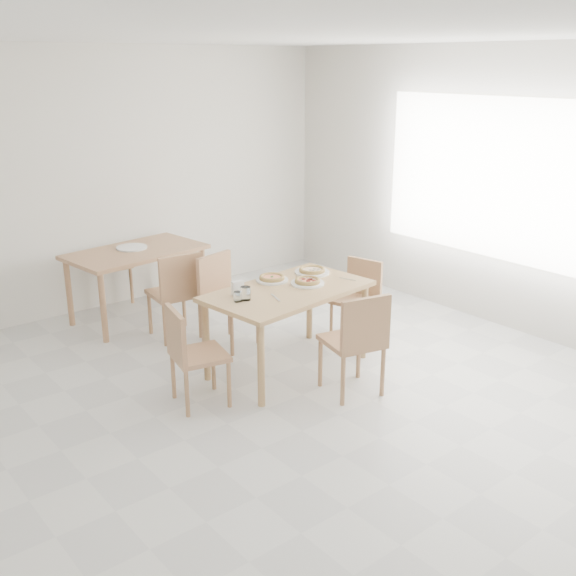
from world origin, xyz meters
TOP-DOWN VIEW (x-y plane):
  - room at (2.98, 0.30)m, footprint 7.28×7.00m
  - main_table at (0.61, 0.91)m, footprint 1.52×0.97m
  - chair_south at (0.72, 0.16)m, footprint 0.53×0.53m
  - chair_north at (0.50, 1.76)m, footprint 0.52×0.52m
  - chair_west at (-0.41, 0.87)m, footprint 0.48×0.48m
  - chair_east at (1.63, 1.06)m, footprint 0.47×0.47m
  - plate_margherita at (0.64, 1.18)m, footprint 0.29×0.29m
  - plate_mushroom at (1.07, 1.13)m, footprint 0.32×0.32m
  - plate_pepperoni at (0.82, 0.91)m, footprint 0.30×0.30m
  - pizza_margherita at (0.64, 1.18)m, footprint 0.27×0.27m
  - pizza_mushroom at (1.07, 1.13)m, footprint 0.31×0.31m
  - pizza_pepperoni at (0.82, 0.91)m, footprint 0.28×0.28m
  - tumbler_a at (0.16, 0.92)m, footprint 0.08×0.08m
  - tumbler_b at (0.08, 0.92)m, footprint 0.06×0.06m
  - napkin_holder at (0.18, 1.05)m, footprint 0.12×0.07m
  - fork_a at (0.38, 0.80)m, footprint 0.07×0.19m
  - fork_b at (1.19, 0.78)m, footprint 0.06×0.17m
  - second_table at (0.17, 2.90)m, footprint 1.47×0.95m
  - chair_back_s at (0.20, 2.13)m, footprint 0.48×0.48m
  - chair_back_n at (0.15, 3.64)m, footprint 0.44×0.44m
  - plate_empty at (0.17, 2.99)m, footprint 0.32×0.32m

SIDE VIEW (x-z plane):
  - chair_east at x=1.63m, z-range 0.06..0.84m
  - chair_west at x=-0.41m, z-range 0.07..0.88m
  - chair_back_n at x=0.15m, z-range 0.07..0.93m
  - chair_north at x=0.50m, z-range 0.07..0.95m
  - chair_back_s at x=0.20m, z-range 0.07..0.96m
  - chair_south at x=0.72m, z-range 0.07..0.96m
  - second_table at x=0.17m, z-range 0.28..1.03m
  - main_table at x=0.61m, z-range 0.29..1.04m
  - fork_a at x=0.38m, z-range 0.75..0.76m
  - fork_b at x=1.19m, z-range 0.75..0.76m
  - plate_margherita at x=0.64m, z-range 0.75..0.77m
  - plate_mushroom at x=1.07m, z-range 0.75..0.77m
  - plate_pepperoni at x=0.82m, z-range 0.75..0.77m
  - plate_empty at x=0.17m, z-range 0.75..0.77m
  - pizza_margherita at x=0.64m, z-range 0.76..0.80m
  - pizza_mushroom at x=1.07m, z-range 0.76..0.80m
  - pizza_pepperoni at x=0.82m, z-range 0.77..0.80m
  - tumbler_b at x=0.08m, z-range 0.75..0.84m
  - tumbler_a at x=0.16m, z-range 0.75..0.86m
  - napkin_holder at x=0.18m, z-range 0.75..0.87m
  - room at x=2.98m, z-range -2.00..5.00m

